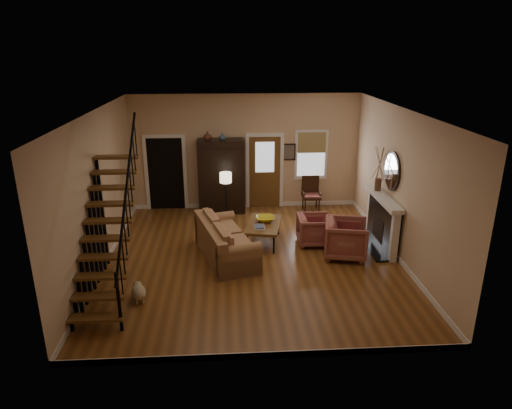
{
  "coord_description": "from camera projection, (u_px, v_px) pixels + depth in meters",
  "views": [
    {
      "loc": [
        -0.53,
        -9.31,
        4.58
      ],
      "look_at": [
        0.1,
        0.4,
        1.15
      ],
      "focal_mm": 32.0,
      "sensor_mm": 36.0,
      "label": 1
    }
  ],
  "objects": [
    {
      "name": "armoire",
      "position": [
        222.0,
        176.0,
        12.89
      ],
      "size": [
        1.3,
        0.6,
        2.1
      ],
      "primitive_type": null,
      "color": "black",
      "rests_on": "ground"
    },
    {
      "name": "books",
      "position": [
        260.0,
        227.0,
        10.65
      ],
      "size": [
        0.24,
        0.33,
        0.06
      ],
      "primitive_type": null,
      "color": "beige",
      "rests_on": "coffee_table"
    },
    {
      "name": "staircase",
      "position": [
        106.0,
        215.0,
        8.39
      ],
      "size": [
        0.94,
        2.8,
        3.2
      ],
      "primitive_type": null,
      "color": "brown",
      "rests_on": "ground"
    },
    {
      "name": "dog",
      "position": [
        139.0,
        293.0,
        8.55
      ],
      "size": [
        0.38,
        0.51,
        0.33
      ],
      "primitive_type": null,
      "rotation": [
        0.0,
        0.0,
        0.28
      ],
      "color": "tan",
      "rests_on": "ground"
    },
    {
      "name": "armchair_left",
      "position": [
        346.0,
        239.0,
        10.27
      ],
      "size": [
        1.12,
        1.1,
        0.86
      ],
      "primitive_type": "imported",
      "rotation": [
        0.0,
        0.0,
        1.35
      ],
      "color": "maroon",
      "rests_on": "ground"
    },
    {
      "name": "vase_b",
      "position": [
        222.0,
        136.0,
        12.41
      ],
      "size": [
        0.2,
        0.2,
        0.21
      ],
      "primitive_type": "imported",
      "color": "#334C60",
      "rests_on": "armoire"
    },
    {
      "name": "coffee_table",
      "position": [
        264.0,
        233.0,
        11.04
      ],
      "size": [
        1.03,
        1.46,
        0.51
      ],
      "primitive_type": null,
      "rotation": [
        0.0,
        0.0,
        -0.21
      ],
      "color": "brown",
      "rests_on": "ground"
    },
    {
      "name": "armchair_right",
      "position": [
        314.0,
        230.0,
        10.95
      ],
      "size": [
        0.81,
        0.79,
        0.72
      ],
      "primitive_type": "imported",
      "rotation": [
        0.0,
        0.0,
        1.54
      ],
      "color": "maroon",
      "rests_on": "ground"
    },
    {
      "name": "bowl",
      "position": [
        265.0,
        219.0,
        11.08
      ],
      "size": [
        0.46,
        0.46,
        0.11
      ],
      "primitive_type": "imported",
      "color": "gold",
      "rests_on": "coffee_table"
    },
    {
      "name": "vase_a",
      "position": [
        208.0,
        136.0,
        12.38
      ],
      "size": [
        0.24,
        0.24,
        0.25
      ],
      "primitive_type": "imported",
      "color": "#4C2619",
      "rests_on": "armoire"
    },
    {
      "name": "sofa",
      "position": [
        226.0,
        240.0,
        10.25
      ],
      "size": [
        1.51,
        2.37,
        0.82
      ],
      "primitive_type": null,
      "rotation": [
        0.0,
        0.0,
        0.28
      ],
      "color": "#976B44",
      "rests_on": "ground"
    },
    {
      "name": "fireplace",
      "position": [
        384.0,
        217.0,
        10.73
      ],
      "size": [
        0.33,
        1.95,
        2.3
      ],
      "color": "black",
      "rests_on": "ground"
    },
    {
      "name": "room",
      "position": [
        232.0,
        174.0,
        11.45
      ],
      "size": [
        7.0,
        7.33,
        3.3
      ],
      "color": "brown",
      "rests_on": "ground"
    },
    {
      "name": "floor_lamp",
      "position": [
        226.0,
        198.0,
        12.21
      ],
      "size": [
        0.42,
        0.42,
        1.38
      ],
      "primitive_type": null,
      "rotation": [
        0.0,
        0.0,
        -0.42
      ],
      "color": "black",
      "rests_on": "ground"
    },
    {
      "name": "side_chair",
      "position": [
        311.0,
        195.0,
        13.03
      ],
      "size": [
        0.54,
        0.54,
        1.02
      ],
      "primitive_type": null,
      "color": "#321D0F",
      "rests_on": "ground"
    }
  ]
}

